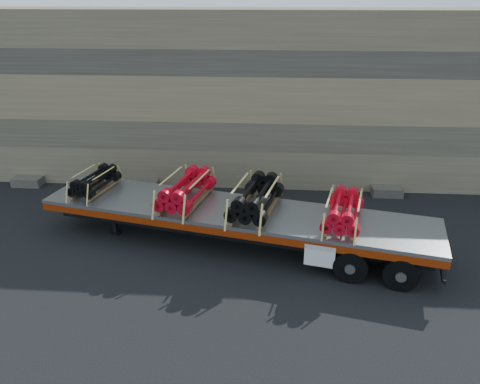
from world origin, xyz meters
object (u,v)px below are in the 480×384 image
object	(u,v)px
trailer	(234,227)
bundle_midfront	(186,191)
bundle_rear	(343,212)
bundle_midrear	(256,199)
bundle_front	(95,182)

from	to	relation	value
trailer	bundle_midfront	xyz separation A→B (m)	(-1.60, 0.36, 1.06)
bundle_rear	bundle_midfront	bearing A→B (deg)	-180.00
trailer	bundle_midrear	world-z (taller)	bundle_midrear
bundle_rear	bundle_midrear	bearing A→B (deg)	-180.00
bundle_front	bundle_rear	xyz separation A→B (m)	(8.19, -1.87, 0.04)
bundle_rear	bundle_front	bearing A→B (deg)	-180.00
bundle_front	bundle_rear	world-z (taller)	bundle_rear
trailer	bundle_front	xyz separation A→B (m)	(-4.89, 1.12, 0.97)
trailer	bundle_front	distance (m)	5.11
bundle_midfront	bundle_rear	size ratio (longest dim) A/B	1.13
bundle_midrear	bundle_rear	xyz separation A→B (m)	(2.61, -0.59, -0.06)
bundle_midrear	bundle_rear	bearing A→B (deg)	0.00
bundle_midfront	bundle_midrear	xyz separation A→B (m)	(2.28, -0.52, 0.01)
bundle_midrear	bundle_rear	world-z (taller)	bundle_midrear
bundle_midrear	bundle_rear	size ratio (longest dim) A/B	1.17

